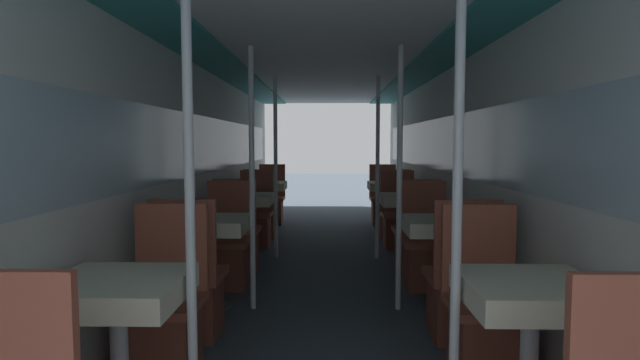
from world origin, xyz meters
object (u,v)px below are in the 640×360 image
(chair_left_far_0, at_px, (164,326))
(dining_table_right_0, at_px, (531,302))
(chair_left_far_3, at_px, (271,206))
(dining_table_left_1, at_px, (211,230))
(support_pole_left_2, at_px, (276,168))
(chair_left_near_3, at_px, (261,218))
(dining_table_left_3, at_px, (266,189))
(dining_table_right_2, at_px, (406,203))
(dining_table_left_2, at_px, (247,203))
(chair_right_far_2, at_px, (398,225))
(chair_left_near_1, at_px, (191,296))
(chair_left_far_1, at_px, (227,256))
(chair_right_far_1, at_px, (425,256))
(chair_right_far_3, at_px, (383,207))
(chair_left_far_2, at_px, (255,224))
(chair_right_near_3, at_px, (393,218))
(support_pole_left_0, at_px, (190,210))
(chair_right_near_1, at_px, (460,297))
(dining_table_right_1, at_px, (441,230))
(chair_left_near_2, at_px, (238,243))
(support_pole_right_0, at_px, (457,210))
(dining_table_left_0, at_px, (118,299))
(chair_right_far_0, at_px, (486,328))
(support_pole_right_2, at_px, (378,168))
(dining_table_right_3, at_px, (388,189))
(chair_right_near_2, at_px, (415,244))
(support_pole_left_1, at_px, (252,180))

(chair_left_far_0, bearing_deg, dining_table_right_0, 161.71)
(chair_left_far_3, bearing_deg, dining_table_left_1, 90.00)
(support_pole_left_2, bearing_deg, chair_left_near_3, 105.88)
(chair_left_far_0, distance_m, dining_table_left_3, 4.85)
(support_pole_left_2, xyz_separation_m, dining_table_right_2, (1.54, 0.00, -0.41))
(dining_table_left_2, xyz_separation_m, chair_left_far_3, (0.00, 2.44, -0.36))
(dining_table_left_1, xyz_separation_m, chair_right_far_2, (1.88, 2.44, -0.36))
(chair_left_near_1, height_order, dining_table_left_2, chair_left_near_1)
(chair_left_far_0, bearing_deg, dining_table_left_2, -90.00)
(chair_left_far_0, relative_size, chair_left_far_1, 1.00)
(chair_left_far_3, distance_m, chair_right_far_1, 4.09)
(chair_right_far_3, bearing_deg, chair_left_far_2, 44.05)
(support_pole_left_2, xyz_separation_m, chair_right_near_3, (1.54, 1.20, -0.77))
(support_pole_left_0, distance_m, dining_table_right_0, 1.59)
(dining_table_left_2, bearing_deg, chair_right_near_1, -52.39)
(chair_left_near_1, height_order, dining_table_right_1, chair_left_near_1)
(chair_left_near_2, relative_size, dining_table_right_2, 1.32)
(support_pole_right_0, xyz_separation_m, chair_right_far_2, (0.34, 4.26, -0.77))
(chair_left_near_3, bearing_deg, chair_left_near_2, -90.00)
(chair_left_near_1, bearing_deg, chair_right_near_3, 62.67)
(dining_table_left_2, bearing_deg, chair_left_far_3, 90.00)
(support_pole_left_2, bearing_deg, dining_table_right_2, 0.00)
(chair_left_far_2, height_order, support_pole_right_0, support_pole_right_0)
(dining_table_left_0, distance_m, chair_right_far_3, 6.37)
(chair_left_far_3, bearing_deg, chair_right_far_0, 109.01)
(chair_right_far_0, distance_m, dining_table_right_2, 3.04)
(dining_table_right_1, distance_m, support_pole_right_2, 1.90)
(support_pole_right_2, bearing_deg, chair_left_far_0, -117.04)
(dining_table_left_0, height_order, dining_table_right_3, same)
(support_pole_left_2, bearing_deg, chair_right_far_3, 57.75)
(chair_right_far_0, bearing_deg, chair_left_near_2, -51.87)
(chair_left_near_3, bearing_deg, chair_right_far_0, -65.96)
(dining_table_left_2, xyz_separation_m, chair_right_near_2, (1.88, -0.62, -0.36))
(chair_right_near_1, bearing_deg, dining_table_left_2, 127.61)
(dining_table_left_3, bearing_deg, support_pole_left_0, -86.43)
(chair_left_near_3, xyz_separation_m, chair_right_near_3, (1.88, 0.00, 0.00))
(support_pole_left_1, bearing_deg, support_pole_right_0, -56.61)
(dining_table_left_1, height_order, chair_left_near_2, chair_left_near_2)
(chair_right_far_2, xyz_separation_m, dining_table_right_3, (0.00, 1.20, 0.36))
(support_pole_right_2, bearing_deg, support_pole_left_0, -108.24)
(support_pole_left_2, height_order, chair_right_far_0, support_pole_left_2)
(chair_left_near_1, bearing_deg, dining_table_right_1, 18.29)
(chair_left_near_1, bearing_deg, dining_table_right_3, 66.18)
(chair_left_far_1, distance_m, chair_right_far_2, 2.62)
(dining_table_left_3, xyz_separation_m, chair_right_near_1, (1.88, -4.26, -0.36))
(chair_left_near_3, distance_m, chair_right_near_3, 1.88)
(chair_left_far_1, distance_m, support_pole_left_2, 1.47)
(chair_left_near_1, relative_size, support_pole_left_2, 0.47)
(chair_left_near_1, distance_m, dining_table_right_3, 4.67)
(chair_right_near_1, height_order, dining_table_right_2, chair_right_near_1)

